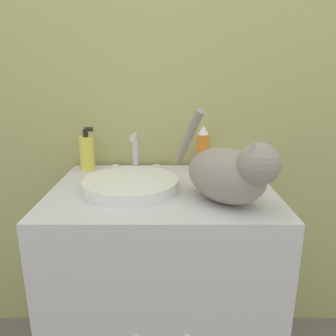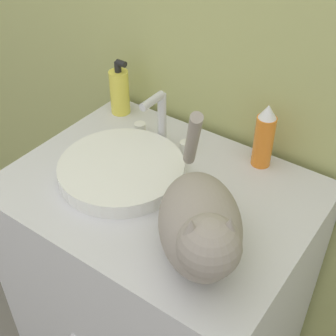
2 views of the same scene
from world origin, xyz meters
TOP-DOWN VIEW (x-y plane):
  - vanity_cabinet at (0.00, 0.28)m, footprint 0.75×0.58m
  - sink_basin at (-0.11, 0.27)m, footprint 0.32×0.32m
  - faucet at (-0.11, 0.43)m, footprint 0.19×0.10m
  - cat at (0.20, 0.15)m, footprint 0.31×0.36m
  - soap_bottle at (-0.31, 0.50)m, footprint 0.06×0.06m
  - spray_bottle at (0.16, 0.52)m, footprint 0.05×0.05m

SIDE VIEW (x-z plane):
  - vanity_cabinet at x=0.00m, z-range 0.00..0.80m
  - sink_basin at x=-0.11m, z-range 0.80..0.84m
  - faucet at x=-0.11m, z-range 0.79..0.95m
  - soap_bottle at x=-0.31m, z-range 0.78..0.96m
  - spray_bottle at x=0.16m, z-range 0.80..0.98m
  - cat at x=0.20m, z-range 0.76..1.03m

